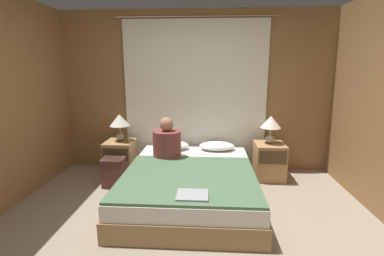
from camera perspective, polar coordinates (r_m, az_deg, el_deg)
The scene contains 15 objects.
ground_plane at distance 2.88m, azimuth -1.67°, elevation -22.40°, with size 16.00×16.00×0.00m, color gray.
wall_back at distance 4.46m, azimuth 0.68°, elevation 7.37°, with size 4.33×0.06×2.50m.
curtain_panel at distance 4.41m, azimuth 0.64°, elevation 6.49°, with size 2.43×0.03×2.38m.
bed at distance 3.60m, azimuth -0.32°, elevation -11.29°, with size 1.60×2.09×0.40m.
nightstand_left at distance 4.45m, azimuth -14.42°, elevation -5.96°, with size 0.43×0.46×0.54m.
nightstand_right at distance 4.34m, azimuth 15.54°, elevation -6.53°, with size 0.43×0.46×0.54m.
lamp_left at distance 4.36m, azimuth -14.62°, elevation 1.17°, with size 0.30×0.30×0.41m.
lamp_right at distance 4.24m, azimuth 15.84°, elevation 0.79°, with size 0.30×0.30×0.41m.
pillow_left at distance 4.31m, azimuth -4.24°, elevation -3.54°, with size 0.54×0.36×0.12m.
pillow_right at distance 4.28m, azimuth 5.14°, elevation -3.69°, with size 0.54×0.36×0.12m.
blanket_on_bed at distance 3.22m, azimuth -0.71°, elevation -10.02°, with size 1.54×1.39×0.03m.
person_left_in_bed at distance 3.89m, azimuth -5.15°, elevation -2.90°, with size 0.39×0.39×0.57m.
beer_bottle_on_left_stand at distance 4.23m, azimuth -13.42°, elevation -1.86°, with size 0.06×0.06×0.23m.
laptop_on_bed at distance 2.75m, azimuth 0.10°, elevation -13.56°, with size 0.31×0.25×0.02m.
backpack_on_floor at distance 4.06m, azimuth -15.77°, elevation -8.41°, with size 0.30×0.25×0.41m.
Camera 1 is at (0.22, -2.35, 1.65)m, focal length 26.00 mm.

